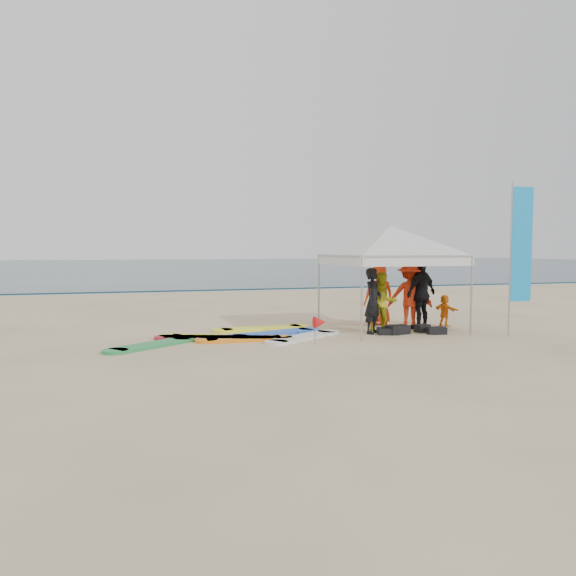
% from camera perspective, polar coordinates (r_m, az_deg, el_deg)
% --- Properties ---
extents(ground, '(120.00, 120.00, 0.00)m').
position_cam_1_polar(ground, '(11.47, 5.61, -6.83)').
color(ground, beige).
rests_on(ground, ground).
extents(ocean, '(160.00, 84.00, 0.08)m').
position_cam_1_polar(ocean, '(70.58, -13.18, 2.18)').
color(ocean, '#0C2633').
rests_on(ocean, ground).
extents(shoreline_foam, '(160.00, 1.20, 0.01)m').
position_cam_1_polar(shoreline_foam, '(29.02, -8.13, -0.28)').
color(shoreline_foam, silver).
rests_on(shoreline_foam, ground).
extents(person_black_a, '(0.72, 0.70, 1.67)m').
position_cam_1_polar(person_black_a, '(14.36, 8.65, -1.30)').
color(person_black_a, black).
rests_on(person_black_a, ground).
extents(person_yellow, '(0.84, 0.71, 1.55)m').
position_cam_1_polar(person_yellow, '(14.60, 9.62, -1.47)').
color(person_yellow, gold).
rests_on(person_yellow, ground).
extents(person_orange_a, '(1.35, 1.13, 1.81)m').
position_cam_1_polar(person_orange_a, '(15.42, 12.29, -0.72)').
color(person_orange_a, red).
rests_on(person_orange_a, ground).
extents(person_black_b, '(1.21, 0.88, 1.91)m').
position_cam_1_polar(person_black_b, '(15.40, 13.37, -0.57)').
color(person_black_b, black).
rests_on(person_black_b, ground).
extents(person_orange_b, '(0.90, 0.64, 1.71)m').
position_cam_1_polar(person_orange_b, '(16.14, 9.23, -0.65)').
color(person_orange_b, '#FA4616').
rests_on(person_orange_b, ground).
extents(person_seated, '(0.46, 0.85, 0.88)m').
position_cam_1_polar(person_seated, '(16.21, 15.63, -2.21)').
color(person_seated, orange).
rests_on(person_seated, ground).
extents(canopy_tent, '(4.18, 4.18, 3.16)m').
position_cam_1_polar(canopy_tent, '(15.10, 10.41, 6.20)').
color(canopy_tent, '#A5A5A8').
rests_on(canopy_tent, ground).
extents(feather_flag, '(0.63, 0.04, 3.77)m').
position_cam_1_polar(feather_flag, '(14.90, 22.55, 3.96)').
color(feather_flag, '#A5A5A8').
rests_on(feather_flag, ground).
extents(marker_pennant, '(0.28, 0.28, 0.64)m').
position_cam_1_polar(marker_pennant, '(12.68, 3.27, -3.51)').
color(marker_pennant, '#A5A5A8').
rests_on(marker_pennant, ground).
extents(gear_pile, '(1.75, 0.76, 0.22)m').
position_cam_1_polar(gear_pile, '(14.56, 11.99, -4.20)').
color(gear_pile, black).
rests_on(gear_pile, ground).
extents(surfboard_spread, '(5.48, 2.96, 0.07)m').
position_cam_1_polar(surfboard_spread, '(13.65, -4.96, -4.93)').
color(surfboard_spread, '#268D47').
rests_on(surfboard_spread, ground).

